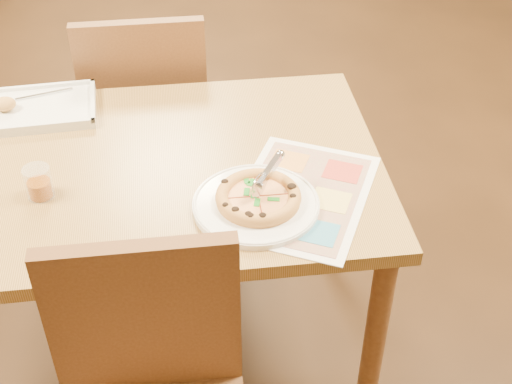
{
  "coord_description": "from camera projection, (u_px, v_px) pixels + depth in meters",
  "views": [
    {
      "loc": [
        0.11,
        -1.57,
        1.87
      ],
      "look_at": [
        0.28,
        -0.21,
        0.77
      ],
      "focal_mm": 50.0,
      "sensor_mm": 36.0,
      "label": 1
    }
  ],
  "objects": [
    {
      "name": "pizza_cutter",
      "position": [
        267.0,
        174.0,
        1.77
      ],
      "size": [
        0.09,
        0.11,
        0.08
      ],
      "rotation": [
        0.0,
        0.0,
        0.86
      ],
      "color": "silver",
      "rests_on": "pizza"
    },
    {
      "name": "chair_far",
      "position": [
        146.0,
        99.0,
        2.49
      ],
      "size": [
        0.42,
        0.42,
        0.47
      ],
      "rotation": [
        0.0,
        0.0,
        3.14
      ],
      "color": "brown",
      "rests_on": "ground"
    },
    {
      "name": "plate",
      "position": [
        256.0,
        205.0,
        1.78
      ],
      "size": [
        0.37,
        0.37,
        0.02
      ],
      "primitive_type": "cylinder",
      "rotation": [
        0.0,
        0.0,
        0.19
      ],
      "color": "white",
      "rests_on": "dining_table"
    },
    {
      "name": "glass_tumbler",
      "position": [
        39.0,
        184.0,
        1.8
      ],
      "size": [
        0.07,
        0.07,
        0.09
      ],
      "rotation": [
        0.0,
        0.0,
        0.02
      ],
      "color": "#90440B",
      "rests_on": "dining_table"
    },
    {
      "name": "menu",
      "position": [
        302.0,
        195.0,
        1.82
      ],
      "size": [
        0.48,
        0.54,
        0.0
      ],
      "primitive_type": "cube",
      "rotation": [
        0.0,
        0.0,
        -0.46
      ],
      "color": "white",
      "rests_on": "dining_table"
    },
    {
      "name": "dining_table",
      "position": [
        145.0,
        191.0,
        1.98
      ],
      "size": [
        1.3,
        0.85,
        0.72
      ],
      "color": "#A27B41",
      "rests_on": "ground"
    },
    {
      "name": "appetizer_tray",
      "position": [
        34.0,
        110.0,
        2.12
      ],
      "size": [
        0.36,
        0.26,
        0.06
      ],
      "rotation": [
        0.0,
        0.0,
        0.06
      ],
      "color": "silver",
      "rests_on": "dining_table"
    },
    {
      "name": "pizza",
      "position": [
        258.0,
        197.0,
        1.78
      ],
      "size": [
        0.22,
        0.22,
        0.03
      ],
      "rotation": [
        0.0,
        0.0,
        -0.01
      ],
      "color": "gold",
      "rests_on": "plate"
    }
  ]
}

